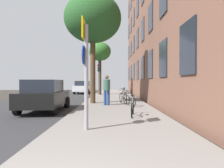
# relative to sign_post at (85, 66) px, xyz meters

# --- Properties ---
(ground_plane) EXTENTS (41.80, 41.80, 0.00)m
(ground_plane) POSITION_rel_sign_post_xyz_m (-2.52, 10.68, -1.99)
(ground_plane) COLOR #332D28
(road_asphalt) EXTENTS (7.00, 38.00, 0.01)m
(road_asphalt) POSITION_rel_sign_post_xyz_m (-4.62, 10.68, -1.99)
(road_asphalt) COLOR #2D2D30
(road_asphalt) RESTS_ON ground
(sidewalk) EXTENTS (4.20, 38.00, 0.12)m
(sidewalk) POSITION_rel_sign_post_xyz_m (0.98, 10.68, -1.93)
(sidewalk) COLOR gray
(sidewalk) RESTS_ON ground
(sign_post) EXTENTS (0.16, 0.60, 3.25)m
(sign_post) POSITION_rel_sign_post_xyz_m (0.00, 0.00, 0.00)
(sign_post) COLOR gray
(sign_post) RESTS_ON sidewalk
(traffic_light) EXTENTS (0.43, 0.24, 3.36)m
(traffic_light) POSITION_rel_sign_post_xyz_m (-0.47, 15.76, 0.44)
(traffic_light) COLOR black
(traffic_light) RESTS_ON sidewalk
(tree_near) EXTENTS (3.76, 3.76, 7.19)m
(tree_near) POSITION_rel_sign_post_xyz_m (-0.44, 7.38, 3.68)
(tree_near) COLOR #4C3823
(tree_near) RESTS_ON sidewalk
(tree_far) EXTENTS (2.46, 2.46, 5.85)m
(tree_far) POSITION_rel_sign_post_xyz_m (-0.48, 16.55, 2.83)
(tree_far) COLOR #4C3823
(tree_far) RESTS_ON sidewalk
(bicycle_0) EXTENTS (0.44, 1.57, 0.89)m
(bicycle_0) POSITION_rel_sign_post_xyz_m (1.64, 2.37, -1.53)
(bicycle_0) COLOR black
(bicycle_0) RESTS_ON sidewalk
(bicycle_1) EXTENTS (0.53, 1.57, 0.91)m
(bicycle_1) POSITION_rel_sign_post_xyz_m (1.89, 5.65, -1.52)
(bicycle_1) COLOR black
(bicycle_1) RESTS_ON sidewalk
(bicycle_2) EXTENTS (0.50, 1.74, 0.96)m
(bicycle_2) POSITION_rel_sign_post_xyz_m (1.53, 7.07, -1.50)
(bicycle_2) COLOR black
(bicycle_2) RESTS_ON sidewalk
(bicycle_3) EXTENTS (0.42, 1.62, 0.97)m
(bicycle_3) POSITION_rel_sign_post_xyz_m (1.78, 9.62, -1.50)
(bicycle_3) COLOR black
(bicycle_3) RESTS_ON sidewalk
(pedestrian_0) EXTENTS (0.57, 0.57, 1.81)m
(pedestrian_0) POSITION_rel_sign_post_xyz_m (0.50, 6.19, -0.84)
(pedestrian_0) COLOR navy
(pedestrian_0) RESTS_ON sidewalk
(car_0) EXTENTS (2.03, 4.18, 1.62)m
(car_0) POSITION_rel_sign_post_xyz_m (-2.66, 4.47, -1.15)
(car_0) COLOR black
(car_0) RESTS_ON road_asphalt
(car_1) EXTENTS (1.98, 4.25, 1.62)m
(car_1) POSITION_rel_sign_post_xyz_m (-2.87, 19.89, -1.15)
(car_1) COLOR silver
(car_1) RESTS_ON road_asphalt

